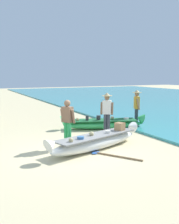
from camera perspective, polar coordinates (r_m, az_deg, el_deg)
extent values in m
plane|color=beige|center=(8.93, -2.98, -8.37)|extent=(80.00, 80.00, 0.00)
ellipsoid|color=white|center=(9.13, 1.54, -6.45)|extent=(3.88, 1.87, 0.48)
cone|color=white|center=(7.87, -8.12, -6.75)|extent=(0.52, 0.53, 0.50)
cone|color=white|center=(10.45, 8.78, -3.04)|extent=(0.52, 0.53, 0.50)
cube|color=gray|center=(9.07, 1.55, -4.99)|extent=(3.30, 1.69, 0.04)
cube|color=#9E754C|center=(9.82, 6.48, -3.14)|extent=(0.37, 0.38, 0.30)
cylinder|color=silver|center=(9.35, 3.95, -4.29)|extent=(0.18, 0.18, 0.10)
sphere|color=tan|center=(8.94, 0.43, -4.68)|extent=(0.16, 0.16, 0.16)
cylinder|color=#386699|center=(8.49, -1.90, -5.58)|extent=(0.22, 0.22, 0.10)
sphere|color=tan|center=(8.15, -3.98, -6.01)|extent=(0.14, 0.14, 0.14)
ellipsoid|color=#38B760|center=(12.46, 2.90, -2.65)|extent=(3.72, 1.93, 0.41)
cone|color=#38B760|center=(12.22, -5.30, -1.68)|extent=(0.56, 0.60, 0.56)
cone|color=#38B760|center=(12.85, 10.71, -1.31)|extent=(0.56, 0.60, 0.56)
cube|color=#1E6435|center=(12.42, 2.91, -1.73)|extent=(3.17, 1.76, 0.04)
cylinder|color=silver|center=(12.59, 7.80, -1.43)|extent=(0.23, 0.23, 0.10)
sphere|color=tan|center=(12.57, 4.87, -1.26)|extent=(0.16, 0.16, 0.16)
cylinder|color=#2D2D33|center=(12.32, 1.93, -1.26)|extent=(0.20, 0.20, 0.23)
cylinder|color=#2D2D33|center=(12.17, -0.51, -1.36)|extent=(0.14, 0.14, 0.24)
sphere|color=tan|center=(12.13, -2.53, -1.60)|extent=(0.15, 0.15, 0.15)
cylinder|color=#333842|center=(11.51, 4.05, -2.49)|extent=(0.14, 0.14, 0.83)
cylinder|color=#333842|center=(11.53, 3.36, -2.47)|extent=(0.14, 0.14, 0.83)
cube|color=silver|center=(11.41, 3.74, 1.01)|extent=(0.42, 0.39, 0.59)
cylinder|color=brown|center=(11.37, 4.87, 0.72)|extent=(0.19, 0.21, 0.53)
cylinder|color=brown|center=(11.43, 2.58, 0.78)|extent=(0.19, 0.21, 0.53)
sphere|color=brown|center=(11.36, 3.76, 3.08)|extent=(0.22, 0.22, 0.22)
cylinder|color=tan|center=(11.36, 3.76, 3.48)|extent=(0.44, 0.44, 0.02)
cone|color=tan|center=(11.35, 3.76, 3.83)|extent=(0.26, 0.26, 0.12)
cylinder|color=green|center=(9.28, -5.03, -4.87)|extent=(0.14, 0.14, 0.90)
cylinder|color=green|center=(9.20, -4.34, -4.99)|extent=(0.14, 0.14, 0.90)
cube|color=brown|center=(9.10, -4.74, -0.53)|extent=(0.38, 0.42, 0.53)
cylinder|color=brown|center=(9.27, -5.79, -0.70)|extent=(0.21, 0.17, 0.49)
cylinder|color=brown|center=(8.99, -3.49, -0.95)|extent=(0.21, 0.17, 0.49)
sphere|color=brown|center=(9.05, -4.77, 1.89)|extent=(0.22, 0.22, 0.22)
cylinder|color=#333842|center=(13.35, 9.88, -1.06)|extent=(0.14, 0.14, 0.85)
cylinder|color=#333842|center=(13.22, 10.01, -1.16)|extent=(0.14, 0.14, 0.85)
cube|color=gold|center=(13.19, 10.02, 1.98)|extent=(0.34, 0.42, 0.59)
cylinder|color=#9E7051|center=(13.42, 9.89, 1.87)|extent=(0.22, 0.16, 0.54)
cylinder|color=#9E7051|center=(12.97, 10.32, 1.65)|extent=(0.22, 0.16, 0.54)
sphere|color=#9E7051|center=(13.15, 10.07, 3.78)|extent=(0.22, 0.22, 0.22)
cylinder|color=tan|center=(13.14, 10.08, 4.13)|extent=(0.44, 0.44, 0.02)
cone|color=tan|center=(13.14, 10.08, 4.43)|extent=(0.26, 0.26, 0.12)
cylinder|color=#8E6B47|center=(8.36, 6.10, -9.37)|extent=(0.92, 1.37, 0.05)
ellipsoid|color=#2D60B7|center=(8.71, 1.27, -8.60)|extent=(0.41, 0.36, 0.03)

